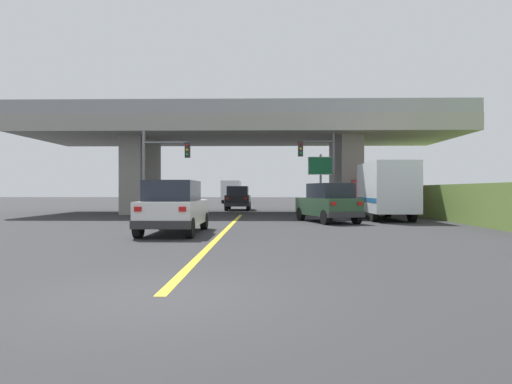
# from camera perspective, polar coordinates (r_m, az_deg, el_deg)

# --- Properties ---
(ground) EXTENTS (160.00, 160.00, 0.00)m
(ground) POSITION_cam_1_polar(r_m,az_deg,el_deg) (32.60, -1.71, -2.72)
(ground) COLOR #2B2B2D
(overpass_bridge) EXTENTS (30.38, 9.76, 7.42)m
(overpass_bridge) POSITION_cam_1_polar(r_m,az_deg,el_deg) (32.76, -1.71, 6.55)
(overpass_bridge) COLOR gray
(overpass_bridge) RESTS_ON ground
(lane_divider_stripe) EXTENTS (0.20, 23.14, 0.01)m
(lane_divider_stripe) POSITION_cam_1_polar(r_m,az_deg,el_deg) (18.52, -3.90, -4.90)
(lane_divider_stripe) COLOR yellow
(lane_divider_stripe) RESTS_ON ground
(suv_lead) EXTENTS (2.04, 4.72, 2.02)m
(suv_lead) POSITION_cam_1_polar(r_m,az_deg,el_deg) (17.17, -10.51, -1.92)
(suv_lead) COLOR silver
(suv_lead) RESTS_ON ground
(suv_crossing) EXTENTS (3.10, 4.65, 2.02)m
(suv_crossing) POSITION_cam_1_polar(r_m,az_deg,el_deg) (23.23, 9.27, -1.39)
(suv_crossing) COLOR #2D4C33
(suv_crossing) RESTS_ON ground
(box_truck) EXTENTS (2.33, 6.76, 3.19)m
(box_truck) POSITION_cam_1_polar(r_m,az_deg,el_deg) (26.20, 16.08, 0.21)
(box_truck) COLOR red
(box_truck) RESTS_ON ground
(sedan_oncoming) EXTENTS (2.04, 4.27, 2.02)m
(sedan_oncoming) POSITION_cam_1_polar(r_m,az_deg,el_deg) (37.71, -2.31, -0.79)
(sedan_oncoming) COLOR black
(sedan_oncoming) RESTS_ON ground
(traffic_signal_nearside) EXTENTS (2.34, 0.36, 5.41)m
(traffic_signal_nearside) POSITION_cam_1_polar(r_m,az_deg,el_deg) (28.62, 8.43, 3.72)
(traffic_signal_nearside) COLOR #56595E
(traffic_signal_nearside) RESTS_ON ground
(traffic_signal_farside) EXTENTS (3.02, 0.36, 5.39)m
(traffic_signal_farside) POSITION_cam_1_polar(r_m,az_deg,el_deg) (28.49, -12.29, 3.71)
(traffic_signal_farside) COLOR slate
(traffic_signal_farside) RESTS_ON ground
(highway_sign) EXTENTS (1.70, 0.17, 4.07)m
(highway_sign) POSITION_cam_1_polar(r_m,az_deg,el_deg) (29.92, 8.33, 2.73)
(highway_sign) COLOR slate
(highway_sign) RESTS_ON ground
(semi_truck_distant) EXTENTS (2.33, 7.57, 2.94)m
(semi_truck_distant) POSITION_cam_1_polar(r_m,az_deg,el_deg) (59.80, -3.14, 0.10)
(semi_truck_distant) COLOR navy
(semi_truck_distant) RESTS_ON ground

